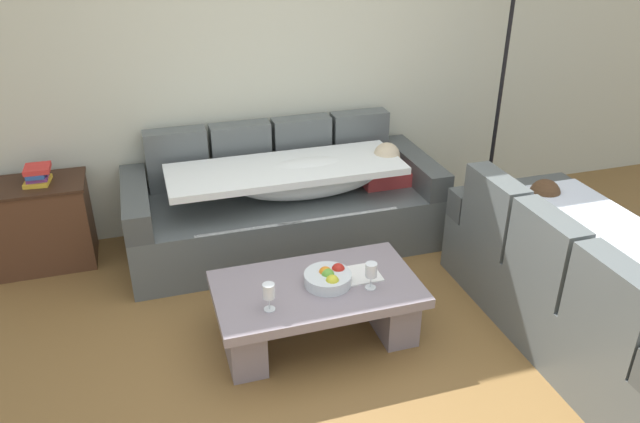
{
  "coord_description": "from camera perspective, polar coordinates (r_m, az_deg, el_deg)",
  "views": [
    {
      "loc": [
        -0.97,
        -2.39,
        2.38
      ],
      "look_at": [
        0.09,
        1.02,
        0.55
      ],
      "focal_mm": 34.02,
      "sensor_mm": 36.0,
      "label": 1
    }
  ],
  "objects": [
    {
      "name": "ground_plane",
      "position": [
        3.51,
        3.74,
        -15.64
      ],
      "size": [
        14.0,
        14.0,
        0.0
      ],
      "primitive_type": "plane",
      "color": "brown"
    },
    {
      "name": "back_wall",
      "position": [
        4.76,
        -5.17,
        14.51
      ],
      "size": [
        9.0,
        0.1,
        2.7
      ],
      "primitive_type": "cube",
      "color": "beige",
      "rests_on": "ground_plane"
    },
    {
      "name": "couch_along_wall",
      "position": [
        4.61,
        -2.99,
        0.72
      ],
      "size": [
        2.31,
        0.92,
        0.88
      ],
      "color": "#525959",
      "rests_on": "ground_plane"
    },
    {
      "name": "couch_near_window",
      "position": [
        3.97,
        23.77,
        -6.47
      ],
      "size": [
        0.92,
        1.94,
        0.88
      ],
      "rotation": [
        0.0,
        0.0,
        1.57
      ],
      "color": "#525959",
      "rests_on": "ground_plane"
    },
    {
      "name": "coffee_table",
      "position": [
        3.65,
        -0.33,
        -8.75
      ],
      "size": [
        1.2,
        0.68,
        0.38
      ],
      "color": "gray",
      "rests_on": "ground_plane"
    },
    {
      "name": "fruit_bowl",
      "position": [
        3.56,
        0.82,
        -6.24
      ],
      "size": [
        0.28,
        0.28,
        0.1
      ],
      "color": "silver",
      "rests_on": "coffee_table"
    },
    {
      "name": "wine_glass_near_left",
      "position": [
        3.32,
        -4.84,
        -7.57
      ],
      "size": [
        0.07,
        0.07,
        0.17
      ],
      "color": "silver",
      "rests_on": "coffee_table"
    },
    {
      "name": "wine_glass_near_right",
      "position": [
        3.49,
        4.83,
        -5.61
      ],
      "size": [
        0.07,
        0.07,
        0.17
      ],
      "color": "silver",
      "rests_on": "coffee_table"
    },
    {
      "name": "open_magazine",
      "position": [
        3.66,
        3.43,
        -5.99
      ],
      "size": [
        0.28,
        0.21,
        0.01
      ],
      "primitive_type": "cube",
      "rotation": [
        0.0,
        0.0,
        -0.0
      ],
      "color": "white",
      "rests_on": "coffee_table"
    },
    {
      "name": "side_cabinet",
      "position": [
        4.78,
        -24.9,
        -1.11
      ],
      "size": [
        0.72,
        0.44,
        0.64
      ],
      "color": "#4E301E",
      "rests_on": "ground_plane"
    },
    {
      "name": "book_stack_on_cabinet",
      "position": [
        4.62,
        -25.05,
        3.17
      ],
      "size": [
        0.19,
        0.23,
        0.12
      ],
      "color": "gold",
      "rests_on": "side_cabinet"
    },
    {
      "name": "floor_lamp",
      "position": [
        5.05,
        16.51,
        11.53
      ],
      "size": [
        0.33,
        0.31,
        1.95
      ],
      "color": "black",
      "rests_on": "ground_plane"
    }
  ]
}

